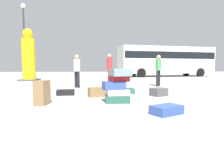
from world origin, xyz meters
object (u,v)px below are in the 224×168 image
yellow_dummy_statue (29,58)px  lamp_post (24,30)px  suitcase_teal_foreground_far (124,91)px  person_passerby_in_red (109,67)px  suitcase_black_left_side (66,92)px  suitcase_brown_upright_blue (98,92)px  suitcase_charcoal_right_side (159,92)px  person_bearded_onlooker (77,68)px  suitcase_tower (117,87)px  suitcase_brown_white_trunk (42,93)px  person_tourist_with_camera (158,68)px  parked_bus (166,60)px  suitcase_navy_behind_tower (166,110)px

yellow_dummy_statue → lamp_post: size_ratio=0.66×
suitcase_teal_foreground_far → person_passerby_in_red: bearing=91.2°
suitcase_black_left_side → suitcase_brown_upright_blue: (1.10, -0.52, 0.07)m
suitcase_charcoal_right_side → person_bearded_onlooker: person_bearded_onlooker is taller
suitcase_tower → person_passerby_in_red: person_passerby_in_red is taller
person_passerby_in_red → suitcase_tower: bearing=14.7°
suitcase_black_left_side → person_passerby_in_red: (1.88, 3.13, 0.91)m
suitcase_tower → suitcase_brown_white_trunk: bearing=-175.7°
suitcase_teal_foreground_far → lamp_post: bearing=122.3°
person_bearded_onlooker → person_tourist_with_camera: person_tourist_with_camera is taller
person_passerby_in_red → lamp_post: size_ratio=0.29×
person_tourist_with_camera → parked_bus: (4.77, 10.53, 0.87)m
suitcase_brown_white_trunk → person_tourist_with_camera: 6.55m
suitcase_brown_white_trunk → lamp_post: size_ratio=0.11×
suitcase_black_left_side → person_bearded_onlooker: (0.25, 2.50, 0.85)m
suitcase_teal_foreground_far → suitcase_navy_behind_tower: bearing=-88.2°
person_bearded_onlooker → lamp_post: (-4.37, 6.33, 2.88)m
suitcase_charcoal_right_side → yellow_dummy_statue: size_ratio=0.13×
suitcase_tower → yellow_dummy_statue: 10.97m
person_bearded_onlooker → parked_bus: parked_bus is taller
person_tourist_with_camera → suitcase_teal_foreground_far: bearing=2.6°
suitcase_teal_foreground_far → yellow_dummy_statue: size_ratio=0.19×
suitcase_charcoal_right_side → person_bearded_onlooker: (-2.93, 3.09, 0.81)m
suitcase_tower → suitcase_brown_upright_blue: 1.20m
suitcase_tower → suitcase_brown_upright_blue: size_ratio=1.56×
person_bearded_onlooker → yellow_dummy_statue: bearing=177.8°
person_tourist_with_camera → suitcase_tower: bearing=11.1°
suitcase_charcoal_right_side → suitcase_teal_foreground_far: bearing=120.4°
suitcase_teal_foreground_far → parked_bus: bearing=58.4°
suitcase_brown_upright_blue → suitcase_brown_white_trunk: (-1.49, -1.21, 0.16)m
suitcase_tower → suitcase_navy_behind_tower: (0.81, -1.50, -0.33)m
suitcase_teal_foreground_far → person_passerby_in_red: size_ratio=0.42×
suitcase_navy_behind_tower → suitcase_tower: bearing=93.6°
person_passerby_in_red → suitcase_black_left_side: bearing=-12.9°
suitcase_tower → suitcase_black_left_side: suitcase_tower is taller
yellow_dummy_statue → person_bearded_onlooker: bearing=-55.0°
suitcase_navy_behind_tower → lamp_post: 14.09m
suitcase_black_left_side → suitcase_brown_white_trunk: bearing=-104.8°
yellow_dummy_statue → lamp_post: 2.35m
yellow_dummy_statue → lamp_post: bearing=121.7°
suitcase_brown_white_trunk → person_passerby_in_red: size_ratio=0.38×
suitcase_teal_foreground_far → person_bearded_onlooker: person_bearded_onlooker is taller
person_bearded_onlooker → yellow_dummy_statue: (-3.86, 5.50, 0.75)m
suitcase_black_left_side → person_bearded_onlooker: size_ratio=0.38×
suitcase_black_left_side → person_passerby_in_red: bearing=56.9°
person_passerby_in_red → suitcase_charcoal_right_side: bearing=37.3°
suitcase_tower → person_bearded_onlooker: size_ratio=0.59×
suitcase_tower → person_tourist_with_camera: 5.14m
suitcase_brown_upright_blue → person_bearded_onlooker: size_ratio=0.38×
suitcase_teal_foreground_far → parked_bus: 14.96m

